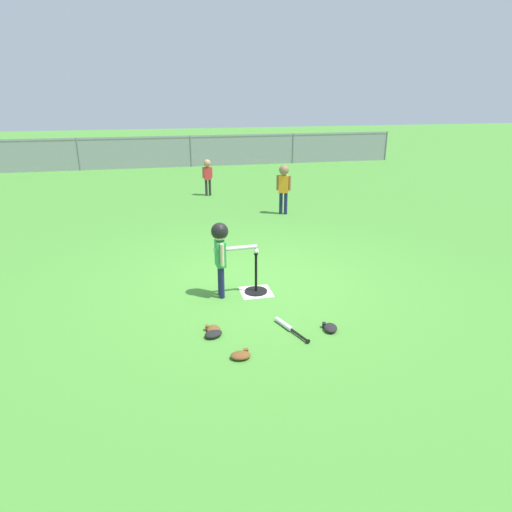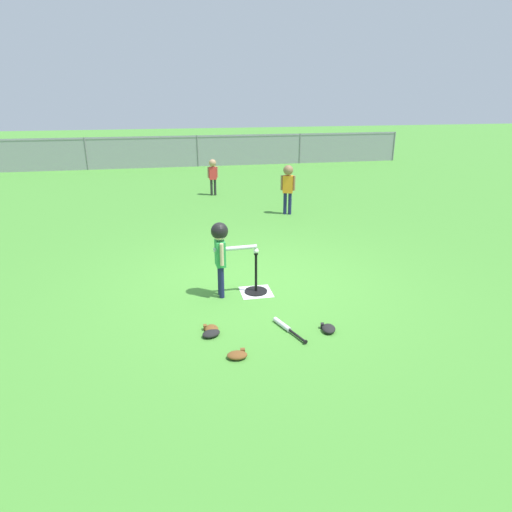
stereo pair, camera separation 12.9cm
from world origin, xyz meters
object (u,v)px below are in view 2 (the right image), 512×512
fielder_deep_right (213,172)px  glove_near_bats (211,329)px  batting_tee (256,286)px  fielder_deep_left (288,183)px  baseball_on_tee (256,251)px  glove_by_plate (211,333)px  glove_outfield_drop (328,328)px  spare_bat_silver (285,327)px  glove_tossed_aside (237,355)px  batter_child (221,245)px

fielder_deep_right → glove_near_bats: (-0.85, -7.47, -0.60)m
batting_tee → fielder_deep_left: bearing=69.1°
fielder_deep_right → glove_near_bats: size_ratio=4.46×
baseball_on_tee → glove_by_plate: 1.46m
glove_by_plate → glove_outfield_drop: same height
spare_bat_silver → glove_outfield_drop: bearing=-17.2°
fielder_deep_left → glove_by_plate: (-2.32, -5.21, -0.70)m
glove_tossed_aside → spare_bat_silver: bearing=37.2°
baseball_on_tee → glove_near_bats: (-0.74, -1.00, -0.59)m
fielder_deep_left → glove_tossed_aside: fielder_deep_left is taller
fielder_deep_right → spare_bat_silver: 7.60m
fielder_deep_left → baseball_on_tee: bearing=-110.9°
baseball_on_tee → batter_child: 0.51m
batting_tee → batter_child: batter_child is taller
batting_tee → spare_bat_silver: size_ratio=0.95×
glove_outfield_drop → glove_by_plate: bearing=173.3°
spare_bat_silver → glove_tossed_aside: 0.84m
batting_tee → baseball_on_tee: 0.54m
fielder_deep_right → glove_tossed_aside: size_ratio=4.22×
glove_by_plate → batting_tee: bearing=55.5°
glove_tossed_aside → glove_outfield_drop: same height
spare_bat_silver → glove_by_plate: glove_by_plate is taller
batting_tee → batter_child: (-0.49, -0.03, 0.67)m
batting_tee → glove_outfield_drop: bearing=-63.5°
baseball_on_tee → spare_bat_silver: size_ratio=0.12×
batter_child → glove_near_bats: bearing=-104.5°
batter_child → glove_tossed_aside: bearing=-91.3°
spare_bat_silver → glove_tossed_aside: (-0.67, -0.51, 0.01)m
baseball_on_tee → batter_child: (-0.49, -0.03, 0.13)m
glove_tossed_aside → glove_near_bats: bearing=109.4°
batter_child → glove_by_plate: size_ratio=3.98×
batter_child → glove_near_bats: batter_child is taller
fielder_deep_right → batter_child: bearing=-95.2°
glove_near_bats → glove_outfield_drop: bearing=-10.6°
batting_tee → glove_near_bats: size_ratio=2.68×
baseball_on_tee → glove_tossed_aside: size_ratio=0.32×
spare_bat_silver → baseball_on_tee: bearing=97.1°
spare_bat_silver → glove_tossed_aside: size_ratio=2.68×
fielder_deep_right → glove_near_bats: bearing=-96.5°
fielder_deep_right → fielder_deep_left: (1.47, -2.35, 0.10)m
baseball_on_tee → glove_outfield_drop: 1.53m
fielder_deep_left → spare_bat_silver: (-1.43, -5.22, -0.70)m
spare_bat_silver → glove_by_plate: size_ratio=2.33×
batter_child → spare_bat_silver: batter_child is taller
baseball_on_tee → fielder_deep_left: 4.40m
baseball_on_tee → fielder_deep_right: size_ratio=0.08×
glove_by_plate → glove_outfield_drop: 1.39m
baseball_on_tee → fielder_deep_left: bearing=69.1°
spare_bat_silver → batting_tee: bearing=97.1°
glove_near_bats → batting_tee: bearing=53.4°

